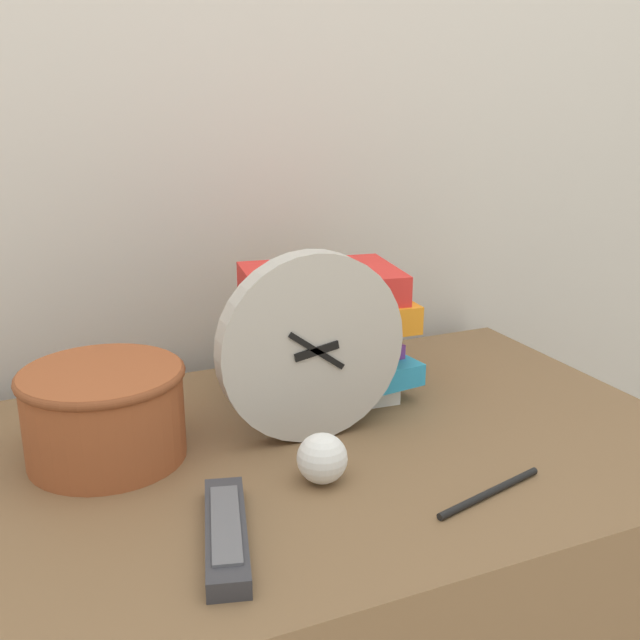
{
  "coord_description": "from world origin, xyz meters",
  "views": [
    {
      "loc": [
        -0.28,
        -0.47,
        1.14
      ],
      "look_at": [
        0.1,
        0.38,
        0.84
      ],
      "focal_mm": 42.0,
      "sensor_mm": 36.0,
      "label": 1
    }
  ],
  "objects_px": {
    "crumpled_paper_ball": "(322,458)",
    "basket": "(104,410)",
    "pen": "(490,493)",
    "book_stack": "(324,333)",
    "tv_remote": "(226,533)",
    "desk_clock": "(312,347)"
  },
  "relations": [
    {
      "from": "crumpled_paper_ball",
      "to": "pen",
      "type": "xyz_separation_m",
      "value": [
        0.15,
        -0.1,
        -0.02
      ]
    },
    {
      "from": "basket",
      "to": "pen",
      "type": "bearing_deg",
      "value": -35.33
    },
    {
      "from": "desk_clock",
      "to": "pen",
      "type": "xyz_separation_m",
      "value": [
        0.12,
        -0.21,
        -0.11
      ]
    },
    {
      "from": "desk_clock",
      "to": "book_stack",
      "type": "xyz_separation_m",
      "value": [
        0.07,
        0.12,
        -0.03
      ]
    },
    {
      "from": "basket",
      "to": "pen",
      "type": "height_order",
      "value": "basket"
    },
    {
      "from": "basket",
      "to": "crumpled_paper_ball",
      "type": "distance_m",
      "value": 0.26
    },
    {
      "from": "desk_clock",
      "to": "book_stack",
      "type": "bearing_deg",
      "value": 59.48
    },
    {
      "from": "desk_clock",
      "to": "tv_remote",
      "type": "distance_m",
      "value": 0.27
    },
    {
      "from": "basket",
      "to": "tv_remote",
      "type": "distance_m",
      "value": 0.24
    },
    {
      "from": "basket",
      "to": "crumpled_paper_ball",
      "type": "xyz_separation_m",
      "value": [
        0.21,
        -0.16,
        -0.03
      ]
    },
    {
      "from": "tv_remote",
      "to": "basket",
      "type": "bearing_deg",
      "value": 108.97
    },
    {
      "from": "tv_remote",
      "to": "crumpled_paper_ball",
      "type": "height_order",
      "value": "crumpled_paper_ball"
    },
    {
      "from": "pen",
      "to": "desk_clock",
      "type": "bearing_deg",
      "value": 119.43
    },
    {
      "from": "pen",
      "to": "crumpled_paper_ball",
      "type": "bearing_deg",
      "value": 146.34
    },
    {
      "from": "basket",
      "to": "tv_remote",
      "type": "height_order",
      "value": "basket"
    },
    {
      "from": "crumpled_paper_ball",
      "to": "pen",
      "type": "height_order",
      "value": "crumpled_paper_ball"
    },
    {
      "from": "book_stack",
      "to": "pen",
      "type": "distance_m",
      "value": 0.34
    },
    {
      "from": "desk_clock",
      "to": "basket",
      "type": "bearing_deg",
      "value": 169.01
    },
    {
      "from": "desk_clock",
      "to": "pen",
      "type": "distance_m",
      "value": 0.27
    },
    {
      "from": "book_stack",
      "to": "crumpled_paper_ball",
      "type": "bearing_deg",
      "value": -114.67
    },
    {
      "from": "crumpled_paper_ball",
      "to": "basket",
      "type": "bearing_deg",
      "value": 143.49
    },
    {
      "from": "pen",
      "to": "basket",
      "type": "bearing_deg",
      "value": 144.67
    }
  ]
}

